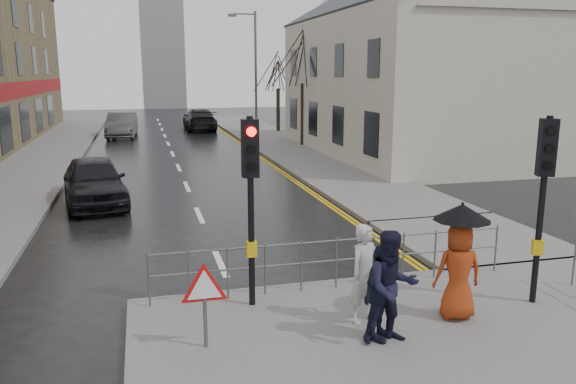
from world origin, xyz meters
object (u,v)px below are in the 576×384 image
pedestrian_a (365,274)px  pedestrian_b (392,287)px  pedestrian_with_umbrella (459,256)px  car_mid (122,125)px  pedestrian_d (379,293)px  car_parked (94,181)px

pedestrian_a → pedestrian_b: size_ratio=0.94×
pedestrian_with_umbrella → car_mid: 31.59m
pedestrian_a → pedestrian_b: pedestrian_b is taller
pedestrian_with_umbrella → pedestrian_d: (-1.61, -0.40, -0.33)m
pedestrian_b → car_parked: size_ratio=0.39×
pedestrian_d → pedestrian_b: bearing=-79.7°
pedestrian_a → pedestrian_with_umbrella: pedestrian_with_umbrella is taller
pedestrian_a → car_mid: pedestrian_a is taller
car_parked → pedestrian_a: bearing=-73.0°
pedestrian_b → car_parked: pedestrian_b is taller
pedestrian_with_umbrella → car_parked: (-6.63, 11.09, -0.46)m
pedestrian_a → car_mid: bearing=75.8°
pedestrian_a → car_parked: size_ratio=0.37×
pedestrian_a → car_parked: (-5.04, 10.82, -0.20)m
pedestrian_d → car_parked: bearing=72.2°
pedestrian_b → pedestrian_d: bearing=142.0°
pedestrian_b → pedestrian_with_umbrella: pedestrian_with_umbrella is taller
pedestrian_with_umbrella → car_parked: size_ratio=0.43×
pedestrian_a → pedestrian_with_umbrella: (1.58, -0.27, 0.26)m
pedestrian_b → car_mid: bearing=98.9°
pedestrian_a → pedestrian_b: 0.79m
pedestrian_with_umbrella → pedestrian_d: size_ratio=1.30×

